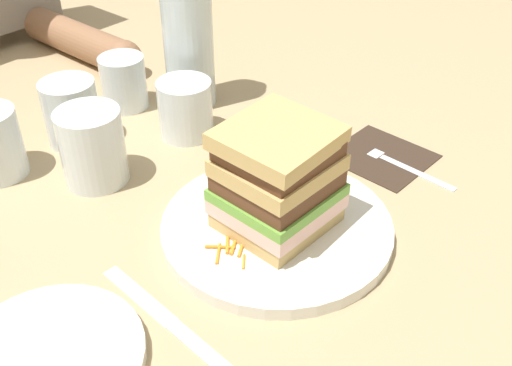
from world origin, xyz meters
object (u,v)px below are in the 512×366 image
object	(u,v)px
knife	(173,324)
empty_tumbler_0	(124,82)
main_plate	(276,227)
empty_tumbler_1	(92,147)
side_plate	(49,359)
water_bottle	(187,16)
napkin_dark	(381,156)
empty_tumbler_3	(71,112)
juice_glass	(186,112)
fork	(396,161)
sandwich	(277,179)

from	to	relation	value
knife	empty_tumbler_0	size ratio (longest dim) A/B	2.52
main_plate	empty_tumbler_0	size ratio (longest dim) A/B	3.27
empty_tumbler_1	side_plate	distance (m)	0.29
knife	water_bottle	distance (m)	0.47
empty_tumbler_1	empty_tumbler_0	bearing A→B (deg)	39.54
napkin_dark	knife	world-z (taller)	same
side_plate	knife	bearing A→B (deg)	-26.28
main_plate	water_bottle	bearing A→B (deg)	61.69
empty_tumbler_0	empty_tumbler_3	distance (m)	0.11
empty_tumbler_1	knife	bearing A→B (deg)	-112.65
napkin_dark	juice_glass	bearing A→B (deg)	117.56
water_bottle	side_plate	distance (m)	0.52
knife	empty_tumbler_0	bearing A→B (deg)	55.75
juice_glass	empty_tumbler_3	bearing A→B (deg)	137.11
napkin_dark	empty_tumbler_1	xyz separation A→B (m)	(-0.28, 0.25, 0.05)
fork	knife	world-z (taller)	fork
sandwich	juice_glass	xyz separation A→B (m)	(0.09, 0.23, -0.04)
knife	sandwich	bearing A→B (deg)	3.51
sandwich	fork	size ratio (longest dim) A/B	0.74
fork	empty_tumbler_0	bearing A→B (deg)	107.89
empty_tumbler_0	empty_tumbler_1	bearing A→B (deg)	-140.46
empty_tumbler_1	empty_tumbler_3	world-z (taller)	empty_tumbler_1
sandwich	knife	distance (m)	0.18
sandwich	napkin_dark	world-z (taller)	sandwich
empty_tumbler_3	juice_glass	bearing A→B (deg)	-42.89
main_plate	napkin_dark	xyz separation A→B (m)	(0.21, -0.01, -0.01)
water_bottle	empty_tumbler_3	distance (m)	0.21
knife	empty_tumbler_1	distance (m)	0.27
main_plate	juice_glass	distance (m)	0.25
empty_tumbler_3	side_plate	xyz separation A→B (m)	(-0.25, -0.30, -0.04)
juice_glass	water_bottle	size ratio (longest dim) A/B	0.27
empty_tumbler_3	napkin_dark	bearing A→B (deg)	-55.43
sandwich	empty_tumbler_3	bearing A→B (deg)	94.37
water_bottle	empty_tumbler_1	distance (m)	0.25
empty_tumbler_1	empty_tumbler_3	size ratio (longest dim) A/B	1.09
main_plate	fork	bearing A→B (deg)	-8.60
sandwich	juice_glass	bearing A→B (deg)	69.49
napkin_dark	side_plate	bearing A→B (deg)	174.08
main_plate	sandwich	distance (m)	0.07
side_plate	empty_tumbler_1	bearing A→B (deg)	43.88
knife	juice_glass	distance (m)	0.35
juice_glass	empty_tumbler_1	xyz separation A→B (m)	(-0.15, 0.01, 0.01)
napkin_dark	empty_tumbler_3	world-z (taller)	empty_tumbler_3
sandwich	empty_tumbler_3	distance (m)	0.34
sandwich	knife	size ratio (longest dim) A/B	0.61
napkin_dark	empty_tumbler_0	xyz separation A→B (m)	(-0.13, 0.37, 0.04)
juice_glass	water_bottle	distance (m)	0.14
sandwich	napkin_dark	size ratio (longest dim) A/B	1.03
water_bottle	empty_tumbler_3	bearing A→B (deg)	167.05
napkin_dark	knife	bearing A→B (deg)	-179.96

